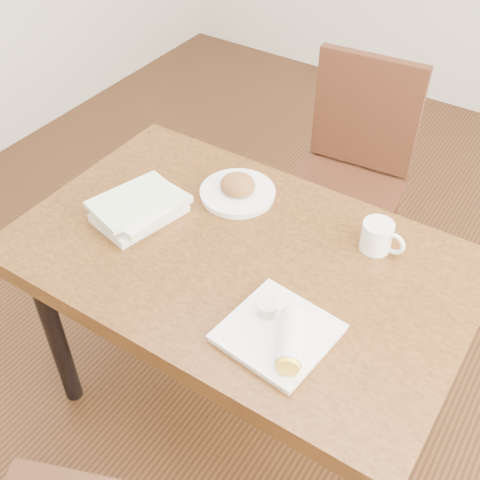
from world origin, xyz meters
The scene contains 7 objects.
ground centered at (0.00, 0.00, -0.01)m, with size 4.00×5.00×0.01m, color #472814.
table centered at (0.00, 0.00, 0.67)m, with size 1.26×0.79×0.75m.
chair_far centered at (-0.02, 0.81, 0.55)m, with size 0.46×0.46×0.95m.
plate_scone centered at (-0.15, 0.21, 0.77)m, with size 0.23×0.23×0.07m.
coffee_mug centered at (0.30, 0.22, 0.80)m, with size 0.13×0.09×0.09m.
plate_burrito centered at (0.25, -0.20, 0.78)m, with size 0.27×0.27×0.08m.
book_stack centered at (-0.33, -0.03, 0.78)m, with size 0.23×0.29×0.07m.
Camera 1 is at (0.66, -1.00, 1.89)m, focal length 45.00 mm.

